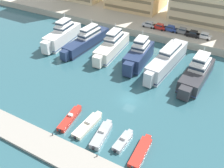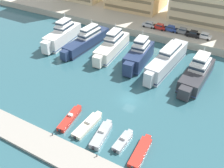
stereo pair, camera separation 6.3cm
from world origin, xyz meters
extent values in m
plane|color=#2D5B66|center=(0.00, 0.00, 0.00)|extent=(400.00, 400.00, 0.00)
cube|color=#BCB29E|center=(0.00, 64.19, 1.14)|extent=(180.00, 70.00, 2.28)
cube|color=#9E998E|center=(0.00, -18.99, 0.28)|extent=(120.00, 5.14, 0.57)
cube|color=white|center=(-29.69, 14.68, 2.06)|extent=(5.07, 14.25, 4.11)
cube|color=white|center=(-29.21, 6.73, 2.16)|extent=(2.45, 2.25, 3.49)
cube|color=#334C7F|center=(-29.69, 14.68, 0.72)|extent=(5.12, 14.40, 0.24)
cube|color=white|center=(-29.75, 15.73, 4.82)|extent=(3.65, 6.08, 1.42)
cube|color=#233342|center=(-29.75, 15.73, 4.96)|extent=(3.70, 6.14, 0.51)
cube|color=white|center=(-29.75, 15.73, 6.18)|extent=(2.85, 4.74, 1.31)
cube|color=#233342|center=(-29.75, 15.73, 6.32)|extent=(2.88, 4.79, 0.47)
cylinder|color=silver|center=(-29.81, 16.61, 7.74)|extent=(0.16, 0.16, 1.80)
cube|color=white|center=(-30.14, 22.13, 1.13)|extent=(3.65, 1.12, 0.20)
cube|color=navy|center=(-21.89, 16.11, 1.55)|extent=(4.98, 17.99, 3.11)
cube|color=navy|center=(-22.60, 6.42, 1.63)|extent=(2.16, 1.99, 2.64)
cube|color=black|center=(-21.89, 16.11, 0.54)|extent=(5.03, 18.17, 0.24)
cube|color=white|center=(-21.79, 17.44, 3.87)|extent=(3.42, 7.65, 1.52)
cube|color=#233342|center=(-21.79, 17.44, 4.02)|extent=(3.46, 7.73, 0.55)
cube|color=white|center=(-21.79, 17.44, 5.23)|extent=(2.67, 5.97, 1.19)
cube|color=#233342|center=(-21.79, 17.44, 5.35)|extent=(2.70, 6.03, 0.43)
cylinder|color=silver|center=(-21.71, 18.56, 6.72)|extent=(0.16, 0.16, 1.80)
cube|color=navy|center=(-21.21, 25.42, 0.86)|extent=(3.19, 1.13, 0.20)
cube|color=silver|center=(-13.54, 16.35, 1.76)|extent=(5.00, 15.36, 3.51)
cube|color=silver|center=(-13.03, 7.87, 1.84)|extent=(2.37, 2.18, 2.98)
cube|color=#334C7F|center=(-13.54, 16.35, 0.61)|extent=(5.05, 15.52, 0.24)
cube|color=white|center=(-13.61, 17.48, 4.27)|extent=(3.57, 6.54, 1.53)
cube|color=#233342|center=(-13.61, 17.48, 4.43)|extent=(3.62, 6.61, 0.55)
cube|color=white|center=(-13.61, 17.48, 5.65)|extent=(2.79, 5.10, 1.22)
cube|color=#233342|center=(-13.61, 17.48, 5.77)|extent=(2.82, 5.15, 0.44)
cylinder|color=silver|center=(-13.67, 18.43, 7.16)|extent=(0.16, 0.16, 1.80)
cube|color=silver|center=(-14.03, 24.36, 0.97)|extent=(3.53, 1.11, 0.20)
cube|color=navy|center=(-4.73, 15.12, 2.01)|extent=(5.08, 12.53, 4.02)
cube|color=navy|center=(-4.28, 8.01, 2.11)|extent=(2.51, 2.30, 3.42)
cube|color=#334C7F|center=(-4.73, 15.12, 0.70)|extent=(5.13, 12.66, 0.24)
cube|color=white|center=(-4.78, 16.03, 4.73)|extent=(3.68, 5.36, 1.41)
cube|color=#233342|center=(-4.78, 16.03, 4.87)|extent=(3.73, 5.41, 0.51)
cube|color=white|center=(-4.78, 16.03, 6.12)|extent=(2.87, 4.18, 1.36)
cube|color=#233342|center=(-4.78, 16.03, 6.25)|extent=(2.91, 4.22, 0.49)
cylinder|color=silver|center=(-4.83, 16.81, 7.70)|extent=(0.16, 0.16, 1.80)
cube|color=navy|center=(-5.14, 21.69, 1.11)|extent=(3.72, 1.13, 0.20)
cube|color=silver|center=(2.58, 16.33, 2.09)|extent=(5.27, 18.67, 4.19)
cube|color=silver|center=(1.70, 6.33, 2.20)|extent=(2.18, 2.01, 3.56)
cube|color=#192347|center=(2.58, 16.33, 0.73)|extent=(5.33, 18.86, 0.24)
cube|color=white|center=(2.70, 17.70, 4.90)|extent=(3.53, 7.96, 1.43)
cube|color=#233342|center=(2.70, 17.70, 5.05)|extent=(3.58, 8.04, 0.52)
cylinder|color=silver|center=(2.80, 18.86, 6.52)|extent=(0.16, 0.16, 1.80)
cube|color=silver|center=(3.43, 25.95, 1.15)|extent=(3.19, 1.17, 0.20)
cube|color=#333338|center=(10.72, 14.38, 1.56)|extent=(5.54, 14.75, 3.12)
cube|color=#333338|center=(10.21, 6.11, 1.64)|extent=(2.70, 2.48, 2.65)
cube|color=#334C7F|center=(10.72, 14.38, 0.55)|extent=(5.60, 14.90, 0.24)
cube|color=white|center=(10.79, 15.47, 4.01)|extent=(4.00, 6.30, 1.78)
cube|color=#233342|center=(10.79, 15.47, 4.19)|extent=(4.05, 6.36, 0.64)
cube|color=white|center=(10.79, 15.47, 5.66)|extent=(3.12, 4.91, 1.52)
cube|color=#233342|center=(10.79, 15.47, 5.81)|extent=(3.16, 4.96, 0.55)
cylinder|color=silver|center=(10.84, 16.38, 7.32)|extent=(0.16, 0.16, 1.80)
cube|color=#333338|center=(11.19, 22.07, 0.86)|extent=(4.01, 1.14, 0.20)
cube|color=red|center=(-7.53, -11.64, 0.44)|extent=(2.27, 6.92, 0.88)
cube|color=red|center=(-7.91, -7.95, 0.44)|extent=(0.94, 0.80, 0.75)
cube|color=silver|center=(-7.58, -11.14, 1.08)|extent=(0.93, 0.69, 0.40)
cube|color=#283847|center=(-7.61, -10.86, 1.14)|extent=(0.80, 0.16, 0.24)
cube|color=black|center=(-7.16, -15.20, 0.59)|extent=(0.39, 0.32, 0.60)
cube|color=beige|center=(-3.54, -11.45, 0.37)|extent=(2.45, 7.03, 0.75)
cube|color=beige|center=(-3.32, -7.58, 0.37)|extent=(1.18, 0.99, 0.64)
cube|color=silver|center=(-3.51, -10.93, 0.98)|extent=(1.16, 0.66, 0.46)
cube|color=#283847|center=(-3.49, -10.65, 1.05)|extent=(1.03, 0.14, 0.28)
cube|color=black|center=(-3.75, -15.08, 0.52)|extent=(0.38, 0.30, 0.60)
cube|color=#9EA3A8|center=(0.18, -12.31, 0.51)|extent=(2.56, 6.46, 1.02)
cube|color=#9EA3A8|center=(-0.21, -8.81, 0.51)|extent=(1.11, 0.95, 0.87)
cube|color=silver|center=(0.13, -11.84, 1.23)|extent=(1.09, 0.71, 0.42)
cube|color=#283847|center=(0.09, -11.56, 1.30)|extent=(0.94, 0.18, 0.25)
cube|color=black|center=(0.55, -15.61, 0.66)|extent=(0.39, 0.32, 0.60)
cube|color=#9EA3A8|center=(4.25, -11.65, 0.42)|extent=(1.95, 4.90, 0.85)
cube|color=#9EA3A8|center=(4.41, -8.92, 0.42)|extent=(0.96, 0.80, 0.72)
cube|color=silver|center=(4.27, -11.29, 1.09)|extent=(0.95, 0.65, 0.47)
cube|color=#283847|center=(4.28, -11.01, 1.16)|extent=(0.83, 0.13, 0.28)
cube|color=black|center=(4.09, -14.23, 0.57)|extent=(0.38, 0.30, 0.60)
cube|color=red|center=(7.96, -12.23, 0.40)|extent=(2.14, 6.79, 0.79)
cube|color=red|center=(7.82, -8.49, 0.40)|extent=(1.07, 0.89, 0.68)
cube|color=black|center=(8.10, -15.77, 0.55)|extent=(0.37, 0.29, 0.60)
cube|color=#B7BCC1|center=(-9.62, 33.37, 3.00)|extent=(4.13, 1.78, 0.80)
cube|color=#B7BCC1|center=(-9.47, 33.38, 3.74)|extent=(2.13, 1.60, 0.68)
cube|color=#1E2833|center=(-9.47, 33.38, 3.74)|extent=(2.09, 1.62, 0.37)
cylinder|color=black|center=(-10.95, 32.50, 2.60)|extent=(0.64, 0.23, 0.64)
cylinder|color=black|center=(-10.99, 34.19, 2.60)|extent=(0.64, 0.23, 0.64)
cylinder|color=black|center=(-8.25, 32.55, 2.60)|extent=(0.64, 0.23, 0.64)
cylinder|color=black|center=(-8.29, 34.25, 2.60)|extent=(0.64, 0.23, 0.64)
cube|color=red|center=(-6.03, 33.39, 3.00)|extent=(4.18, 1.91, 0.80)
cube|color=red|center=(-5.88, 33.38, 3.74)|extent=(2.18, 1.67, 0.68)
cube|color=#1E2833|center=(-5.88, 33.38, 3.74)|extent=(2.14, 1.68, 0.37)
cylinder|color=black|center=(-7.42, 32.61, 2.60)|extent=(0.65, 0.25, 0.64)
cylinder|color=black|center=(-7.33, 34.31, 2.60)|extent=(0.65, 0.25, 0.64)
cylinder|color=black|center=(-4.72, 32.47, 2.60)|extent=(0.65, 0.25, 0.64)
cylinder|color=black|center=(-4.63, 34.17, 2.60)|extent=(0.65, 0.25, 0.64)
cube|color=#28428E|center=(-2.53, 33.70, 3.00)|extent=(4.15, 1.82, 0.80)
cube|color=#28428E|center=(-2.38, 33.70, 3.74)|extent=(2.14, 1.62, 0.68)
cube|color=#1E2833|center=(-2.38, 33.70, 3.74)|extent=(2.10, 1.63, 0.37)
cylinder|color=black|center=(-3.90, 32.89, 2.60)|extent=(0.65, 0.24, 0.64)
cylinder|color=black|center=(-3.85, 34.59, 2.60)|extent=(0.65, 0.24, 0.64)
cylinder|color=black|center=(-1.20, 32.81, 2.60)|extent=(0.65, 0.24, 0.64)
cylinder|color=black|center=(-1.15, 34.51, 2.60)|extent=(0.65, 0.24, 0.64)
cube|color=slate|center=(1.15, 33.85, 3.00)|extent=(4.10, 1.70, 0.80)
cube|color=slate|center=(1.30, 33.85, 3.74)|extent=(2.10, 1.56, 0.68)
cube|color=#1E2833|center=(1.30, 33.85, 3.74)|extent=(2.06, 1.58, 0.37)
cylinder|color=black|center=(-0.20, 33.00, 2.60)|extent=(0.64, 0.22, 0.64)
cylinder|color=black|center=(-0.20, 34.70, 2.60)|extent=(0.64, 0.22, 0.64)
cylinder|color=black|center=(2.50, 33.00, 2.60)|extent=(0.64, 0.22, 0.64)
cylinder|color=black|center=(2.50, 34.70, 2.60)|extent=(0.64, 0.22, 0.64)
cube|color=black|center=(4.58, 33.30, 3.00)|extent=(4.11, 1.73, 0.80)
cube|color=black|center=(4.73, 33.30, 3.74)|extent=(2.11, 1.58, 0.68)
cube|color=#1E2833|center=(4.73, 33.30, 3.74)|extent=(2.07, 1.59, 0.37)
cylinder|color=black|center=(3.22, 32.46, 2.60)|extent=(0.64, 0.23, 0.64)
cylinder|color=black|center=(3.24, 34.16, 2.60)|extent=(0.64, 0.23, 0.64)
cylinder|color=black|center=(5.92, 32.44, 2.60)|extent=(0.64, 0.23, 0.64)
cylinder|color=black|center=(5.94, 34.14, 2.60)|extent=(0.64, 0.23, 0.64)
cube|color=white|center=(7.85, 33.56, 3.00)|extent=(4.15, 1.83, 0.80)
cube|color=white|center=(8.00, 33.55, 3.74)|extent=(2.15, 1.63, 0.68)
cube|color=#1E2833|center=(8.00, 33.55, 3.74)|extent=(2.11, 1.64, 0.37)
cylinder|color=black|center=(6.47, 32.75, 2.60)|extent=(0.65, 0.24, 0.64)
cylinder|color=black|center=(6.53, 34.45, 2.60)|extent=(0.65, 0.24, 0.64)
cylinder|color=black|center=(9.17, 32.66, 2.60)|extent=(0.65, 0.24, 0.64)
cylinder|color=black|center=(9.23, 34.36, 2.60)|extent=(0.65, 0.24, 0.64)
cube|color=#7B6748|center=(-21.40, 41.00, 3.93)|extent=(18.08, 0.24, 0.90)
cube|color=#7E7359|center=(4.63, 40.82, 3.79)|extent=(20.13, 0.24, 0.90)
cube|color=#7E7359|center=(4.63, 40.82, 6.81)|extent=(20.13, 0.24, 0.90)
cube|color=#7E7359|center=(4.63, 40.82, 9.83)|extent=(20.13, 0.24, 0.90)
cylinder|color=#2D2D33|center=(-7.54, -16.67, 0.79)|extent=(0.18, 0.18, 0.45)
sphere|color=#2D2D33|center=(-7.54, -16.67, 1.08)|extent=(0.20, 0.20, 0.20)
cylinder|color=#2D2D33|center=(2.02, -16.67, 0.79)|extent=(0.18, 0.18, 0.45)
sphere|color=#2D2D33|center=(2.02, -16.67, 1.08)|extent=(0.20, 0.20, 0.20)
camera|label=1|loc=(17.16, -38.55, 35.11)|focal=40.00mm
camera|label=2|loc=(17.21, -38.52, 35.11)|focal=40.00mm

